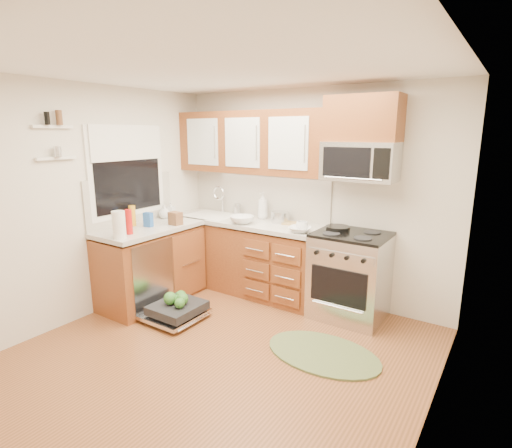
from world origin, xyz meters
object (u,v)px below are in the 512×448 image
Objects in this scene: paper_towel_roll at (119,225)px; upper_cabinets at (251,142)px; rug at (323,353)px; stock_pot at (280,217)px; bowl_b at (242,220)px; skillet at (338,228)px; sink at (212,224)px; cup at (302,226)px; microwave at (360,161)px; bowl_a at (300,230)px; range at (350,275)px; cutting_board at (294,224)px; dishwasher at (175,311)px.

upper_cabinets is at bearing 70.99° from paper_towel_roll.
rug is 2.38m from paper_towel_roll.
bowl_b is at bearing -139.88° from stock_pot.
skillet is 0.79m from stock_pot.
sink is 1.40m from cup.
cup reaches higher than sink.
rug is at bearing -43.63° from stock_pot.
upper_cabinets reaches higher than skillet.
bowl_b is (-0.36, -0.30, -0.02)m from stock_pot.
microwave is 1.19m from stock_pot.
microwave is 1.23× the size of sink.
stock_pot is (-0.96, 0.00, -0.71)m from microwave.
bowl_a is at bearing 131.83° from rug.
microwave is at bearing 90.00° from range.
sink is 2.38× the size of cutting_board.
range is 1.25× the size of microwave.
sink is 2.35m from rug.
upper_cabinets is 1.21m from sink.
cutting_board is 0.31m from cup.
microwave is 3.45× the size of stock_pot.
bowl_a is (0.23, -0.30, 0.02)m from cutting_board.
range is at bearing 18.76° from bowl_a.
microwave is 2.63× the size of bowl_b.
bowl_b reaches higher than dishwasher.
range is at bearing 96.72° from rug.
bowl_b is at bearing -169.66° from skillet.
rug is 4.13× the size of cutting_board.
microwave is 0.71× the size of rug.
sink is 4.74× the size of cup.
paper_towel_roll is 1.91m from bowl_a.
skillet is at bearing 40.28° from dishwasher.
bowl_a reaches higher than range.
range is 1.95m from dishwasher.
sink is 1.47m from paper_towel_roll.
range reaches higher than cutting_board.
dishwasher is at bearing -140.93° from microwave.
bowl_a is 0.08m from cup.
upper_cabinets is 1.14m from cutting_board.
sink is 1.18m from cutting_board.
rug is 1.41m from cup.
upper_cabinets is at bearing 105.82° from bowl_b.
stock_pot reaches higher than cup.
paper_towel_roll reaches higher than bowl_b.
sink is at bearing 109.20° from dishwasher.
dishwasher is 5.35× the size of cup.
range is 0.90m from cutting_board.
cutting_board is at bearing 171.04° from range.
paper_towel_roll is at bearing -138.28° from bowl_a.
upper_cabinets is at bearing 145.59° from rug.
stock_pot is 0.47m from bowl_b.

